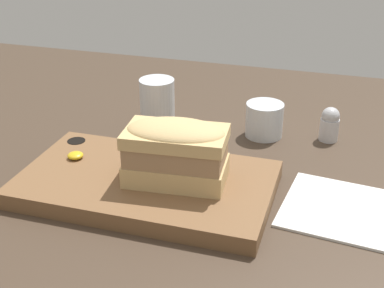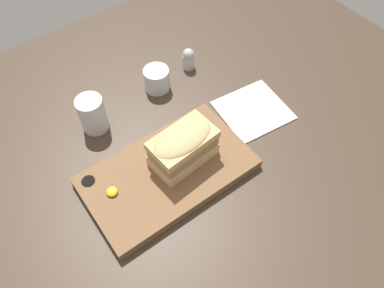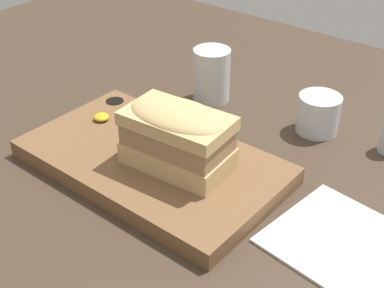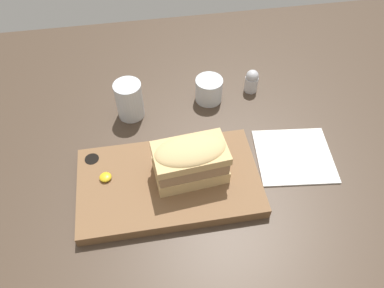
{
  "view_description": "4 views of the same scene",
  "coord_description": "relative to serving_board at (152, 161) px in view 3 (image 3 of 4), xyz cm",
  "views": [
    {
      "loc": [
        24.05,
        -69.76,
        44.82
      ],
      "look_at": [
        4.02,
        -4.36,
        11.04
      ],
      "focal_mm": 50.0,
      "sensor_mm": 36.0,
      "label": 1
    },
    {
      "loc": [
        -25.07,
        -43.95,
        77.1
      ],
      "look_at": [
        2.91,
        -5.72,
        10.85
      ],
      "focal_mm": 35.0,
      "sensor_mm": 36.0,
      "label": 2
    },
    {
      "loc": [
        42.15,
        -50.89,
        48.12
      ],
      "look_at": [
        3.52,
        -3.55,
        8.61
      ],
      "focal_mm": 50.0,
      "sensor_mm": 36.0,
      "label": 3
    },
    {
      "loc": [
        -5.64,
        -49.46,
        69.63
      ],
      "look_at": [
        2.41,
        -0.95,
        10.57
      ],
      "focal_mm": 35.0,
      "sensor_mm": 36.0,
      "label": 4
    }
  ],
  "objects": [
    {
      "name": "wine_glass",
      "position": [
        13.61,
        25.18,
        1.56
      ],
      "size": [
        6.93,
        6.93,
        6.32
      ],
      "color": "silver",
      "rests_on": "dining_table"
    },
    {
      "name": "napkin",
      "position": [
        29.26,
        3.2,
        -1.13
      ],
      "size": [
        18.69,
        17.73,
        0.4
      ],
      "rotation": [
        0.0,
        0.0,
        -0.11
      ],
      "color": "white",
      "rests_on": "dining_table"
    },
    {
      "name": "mustard_dollop",
      "position": [
        -12.94,
        2.16,
        1.83
      ],
      "size": [
        2.54,
        2.54,
        1.01
      ],
      "color": "gold",
      "rests_on": "serving_board"
    },
    {
      "name": "serving_board",
      "position": [
        0.0,
        0.0,
        0.0
      ],
      "size": [
        38.12,
        22.03,
        2.72
      ],
      "color": "brown",
      "rests_on": "dining_table"
    },
    {
      "name": "dining_table",
      "position": [
        3.25,
        4.6,
        -2.33
      ],
      "size": [
        163.92,
        121.24,
        2.0
      ],
      "color": "#423326",
      "rests_on": "ground"
    },
    {
      "name": "water_glass",
      "position": [
        -6.55,
        22.9,
        2.86
      ],
      "size": [
        6.61,
        6.61,
        9.66
      ],
      "color": "silver",
      "rests_on": "dining_table"
    },
    {
      "name": "sandwich",
      "position": [
        4.78,
        0.35,
        6.38
      ],
      "size": [
        15.44,
        9.75,
        9.39
      ],
      "rotation": [
        0.0,
        0.0,
        0.09
      ],
      "color": "tan",
      "rests_on": "serving_board"
    }
  ]
}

